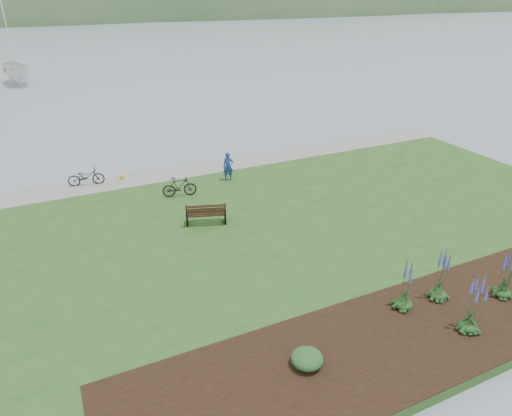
{
  "coord_description": "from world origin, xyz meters",
  "views": [
    {
      "loc": [
        -8.53,
        -17.93,
        10.32
      ],
      "look_at": [
        -0.58,
        -1.13,
        1.3
      ],
      "focal_mm": 32.0,
      "sensor_mm": 36.0,
      "label": 1
    }
  ],
  "objects": [
    {
      "name": "ground",
      "position": [
        0.0,
        0.0,
        0.0
      ],
      "size": [
        600.0,
        600.0,
        0.0
      ],
      "primitive_type": "plane",
      "color": "gray",
      "rests_on": "ground"
    },
    {
      "name": "lawn",
      "position": [
        0.0,
        -2.0,
        0.2
      ],
      "size": [
        34.0,
        20.0,
        0.4
      ],
      "primitive_type": "cube",
      "color": "#27501C",
      "rests_on": "ground"
    },
    {
      "name": "shoreline_path",
      "position": [
        0.0,
        6.9,
        0.42
      ],
      "size": [
        34.0,
        2.2,
        0.03
      ],
      "primitive_type": "cube",
      "color": "gray",
      "rests_on": "lawn"
    },
    {
      "name": "garden_bed",
      "position": [
        3.0,
        -9.8,
        0.42
      ],
      "size": [
        24.0,
        4.4,
        0.04
      ],
      "primitive_type": "cube",
      "color": "black",
      "rests_on": "lawn"
    },
    {
      "name": "far_hillside",
      "position": [
        20.0,
        170.0,
        0.0
      ],
      "size": [
        580.0,
        80.0,
        38.0
      ],
      "primitive_type": null,
      "color": "#355731",
      "rests_on": "ground"
    },
    {
      "name": "park_bench",
      "position": [
        -2.6,
        -0.02,
        0.96
      ],
      "size": [
        1.95,
        1.27,
        1.12
      ],
      "rotation": [
        0.0,
        0.0,
        -0.32
      ],
      "color": "black",
      "rests_on": "lawn"
    },
    {
      "name": "person",
      "position": [
        0.37,
        4.54,
        1.35
      ],
      "size": [
        0.78,
        0.62,
        1.9
      ],
      "primitive_type": "imported",
      "rotation": [
        0.0,
        0.0,
        -0.23
      ],
      "color": "navy",
      "rests_on": "lawn"
    },
    {
      "name": "bicycle_a",
      "position": [
        -7.02,
        7.2,
        0.91
      ],
      "size": [
        0.96,
        2.02,
        1.01
      ],
      "primitive_type": "imported",
      "rotation": [
        0.0,
        0.0,
        1.42
      ],
      "color": "black",
      "rests_on": "lawn"
    },
    {
      "name": "bicycle_b",
      "position": [
        -2.78,
        3.57,
        0.93
      ],
      "size": [
        0.87,
        1.84,
        1.07
      ],
      "primitive_type": "imported",
      "rotation": [
        0.0,
        0.0,
        1.36
      ],
      "color": "black",
      "rests_on": "lawn"
    },
    {
      "name": "sailboat",
      "position": [
        -10.39,
        43.44,
        0.0
      ],
      "size": [
        12.66,
        12.83,
        28.99
      ],
      "primitive_type": "imported",
      "rotation": [
        0.0,
        0.0,
        0.16
      ],
      "color": "silver",
      "rests_on": "ground"
    },
    {
      "name": "pannier",
      "position": [
        -5.13,
        7.2,
        0.53
      ],
      "size": [
        0.2,
        0.28,
        0.27
      ],
      "primitive_type": "cube",
      "rotation": [
        0.0,
        0.0,
        0.19
      ],
      "color": "gold",
      "rests_on": "lawn"
    },
    {
      "name": "echium_0",
      "position": [
        2.47,
        -10.5,
        1.45
      ],
      "size": [
        0.62,
        0.62,
        2.34
      ],
      "color": "#173D16",
      "rests_on": "garden_bed"
    },
    {
      "name": "echium_1",
      "position": [
        5.0,
        -9.72,
        1.38
      ],
      "size": [
        0.62,
        0.62,
        2.18
      ],
      "color": "#173D16",
      "rests_on": "garden_bed"
    },
    {
      "name": "echium_4",
      "position": [
        1.38,
        -8.73,
        1.29
      ],
      "size": [
        0.62,
        0.62,
        2.23
      ],
      "color": "#173D16",
      "rests_on": "garden_bed"
    },
    {
      "name": "echium_5",
      "position": [
        2.86,
        -8.83,
        1.36
      ],
      "size": [
        0.62,
        0.62,
        2.25
      ],
      "color": "#173D16",
      "rests_on": "garden_bed"
    },
    {
      "name": "shrub_0",
      "position": [
        -2.95,
        -9.59,
        0.68
      ],
      "size": [
        0.94,
        0.94,
        0.47
      ],
      "primitive_type": "ellipsoid",
      "color": "#1E4C21",
      "rests_on": "garden_bed"
    }
  ]
}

